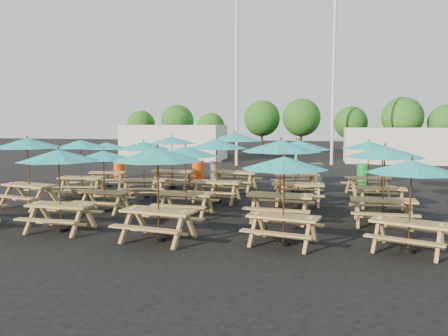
% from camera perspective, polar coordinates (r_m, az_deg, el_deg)
% --- Properties ---
extents(ground, '(120.00, 120.00, 0.00)m').
position_cam_1_polar(ground, '(16.61, -1.17, -4.29)').
color(ground, black).
rests_on(ground, ground).
extents(picnic_unit_1, '(2.78, 2.78, 2.44)m').
position_cam_1_polar(picnic_unit_1, '(16.49, -24.28, 2.58)').
color(picnic_unit_1, tan).
rests_on(picnic_unit_1, ground).
extents(picnic_unit_2, '(2.55, 2.55, 2.28)m').
position_cam_1_polar(picnic_unit_2, '(18.53, -18.21, 2.65)').
color(picnic_unit_2, tan).
rests_on(picnic_unit_2, ground).
extents(picnic_unit_3, '(2.43, 2.43, 2.07)m').
position_cam_1_polar(picnic_unit_3, '(20.79, -15.06, 2.56)').
color(picnic_unit_3, tan).
rests_on(picnic_unit_3, ground).
extents(picnic_unit_4, '(2.17, 2.17, 2.25)m').
position_cam_1_polar(picnic_unit_4, '(12.48, -20.80, 1.04)').
color(picnic_unit_4, tan).
rests_on(picnic_unit_4, ground).
extents(picnic_unit_5, '(2.04, 2.04, 2.04)m').
position_cam_1_polar(picnic_unit_5, '(14.90, -15.47, 1.25)').
color(picnic_unit_5, tan).
rests_on(picnic_unit_5, ground).
extents(picnic_unit_6, '(2.58, 2.58, 2.24)m').
position_cam_1_polar(picnic_unit_6, '(17.28, -10.48, 2.54)').
color(picnic_unit_6, tan).
rests_on(picnic_unit_6, ground).
extents(picnic_unit_7, '(2.38, 2.38, 2.36)m').
position_cam_1_polar(picnic_unit_7, '(19.86, -6.81, 3.31)').
color(picnic_unit_7, tan).
rests_on(picnic_unit_7, ground).
extents(picnic_unit_8, '(2.54, 2.54, 2.35)m').
position_cam_1_polar(picnic_unit_8, '(10.83, -8.67, 1.15)').
color(picnic_unit_8, tan).
rests_on(picnic_unit_8, ground).
extents(picnic_unit_9, '(2.27, 2.27, 2.24)m').
position_cam_1_polar(picnic_unit_9, '(13.66, -5.03, 1.75)').
color(picnic_unit_9, tan).
rests_on(picnic_unit_9, ground).
extents(picnic_unit_10, '(2.41, 2.41, 2.36)m').
position_cam_1_polar(picnic_unit_10, '(16.09, -0.97, 2.75)').
color(picnic_unit_10, tan).
rests_on(picnic_unit_10, ground).
extents(picnic_unit_11, '(2.75, 2.75, 2.55)m').
position_cam_1_polar(picnic_unit_11, '(18.85, 1.41, 3.71)').
color(picnic_unit_11, tan).
rests_on(picnic_unit_11, ground).
extents(picnic_unit_12, '(2.44, 2.44, 2.16)m').
position_cam_1_polar(picnic_unit_12, '(10.43, 7.86, 0.08)').
color(picnic_unit_12, tan).
rests_on(picnic_unit_12, ground).
extents(picnic_unit_13, '(2.50, 2.50, 2.45)m').
position_cam_1_polar(picnic_unit_13, '(12.98, 7.43, 2.34)').
color(picnic_unit_13, tan).
rests_on(picnic_unit_13, ground).
extents(picnic_unit_14, '(2.32, 2.32, 2.34)m').
position_cam_1_polar(picnic_unit_14, '(15.74, 9.74, 2.56)').
color(picnic_unit_14, tan).
rests_on(picnic_unit_14, ground).
extents(picnic_unit_15, '(2.27, 2.13, 2.34)m').
position_cam_1_polar(picnic_unit_15, '(18.74, 9.39, -0.24)').
color(picnic_unit_15, tan).
rests_on(picnic_unit_15, ground).
extents(picnic_unit_16, '(2.62, 2.62, 2.13)m').
position_cam_1_polar(picnic_unit_16, '(10.62, 23.30, -0.39)').
color(picnic_unit_16, tan).
rests_on(picnic_unit_16, ground).
extents(picnic_unit_17, '(2.26, 2.26, 2.30)m').
position_cam_1_polar(picnic_unit_17, '(13.17, 20.25, 1.51)').
color(picnic_unit_17, tan).
rests_on(picnic_unit_17, ground).
extents(picnic_unit_18, '(2.04, 2.04, 2.09)m').
position_cam_1_polar(picnic_unit_18, '(16.04, 20.02, 1.55)').
color(picnic_unit_18, tan).
rests_on(picnic_unit_18, ground).
extents(picnic_unit_19, '(2.63, 2.63, 2.22)m').
position_cam_1_polar(picnic_unit_19, '(18.63, 18.37, 2.52)').
color(picnic_unit_19, tan).
rests_on(picnic_unit_19, ground).
extents(waste_bin_0, '(0.61, 0.61, 0.99)m').
position_cam_1_polar(waste_bin_0, '(24.29, -13.49, -0.07)').
color(waste_bin_0, '#DF450D').
rests_on(waste_bin_0, ground).
extents(waste_bin_1, '(0.61, 0.61, 0.99)m').
position_cam_1_polar(waste_bin_1, '(22.87, -3.39, -0.27)').
color(waste_bin_1, '#DF450D').
rests_on(waste_bin_1, ground).
extents(waste_bin_2, '(0.61, 0.61, 0.99)m').
position_cam_1_polar(waste_bin_2, '(22.58, -1.07, -0.34)').
color(waste_bin_2, gray).
rests_on(waste_bin_2, ground).
extents(waste_bin_3, '(0.61, 0.61, 0.99)m').
position_cam_1_polar(waste_bin_3, '(21.78, 11.98, -0.69)').
color(waste_bin_3, gray).
rests_on(waste_bin_3, ground).
extents(waste_bin_4, '(0.61, 0.61, 0.99)m').
position_cam_1_polar(waste_bin_4, '(22.11, 17.69, -0.75)').
color(waste_bin_4, '#18862E').
rests_on(waste_bin_4, ground).
extents(mast_0, '(0.20, 0.20, 12.00)m').
position_cam_1_polar(mast_0, '(30.61, 1.67, 11.60)').
color(mast_0, silver).
rests_on(mast_0, ground).
extents(mast_1, '(0.20, 0.20, 12.00)m').
position_cam_1_polar(mast_1, '(32.00, 14.11, 11.18)').
color(mast_1, silver).
rests_on(mast_1, ground).
extents(event_tent_0, '(8.00, 4.00, 2.80)m').
position_cam_1_polar(event_tent_0, '(35.95, -6.51, 3.37)').
color(event_tent_0, silver).
rests_on(event_tent_0, ground).
extents(event_tent_1, '(7.00, 4.00, 2.60)m').
position_cam_1_polar(event_tent_1, '(35.24, 21.18, 2.80)').
color(event_tent_1, silver).
rests_on(event_tent_1, ground).
extents(tree_0, '(2.80, 2.80, 4.24)m').
position_cam_1_polar(tree_0, '(44.90, -10.77, 5.61)').
color(tree_0, '#382314').
rests_on(tree_0, ground).
extents(tree_1, '(3.11, 3.11, 4.72)m').
position_cam_1_polar(tree_1, '(42.07, -6.09, 6.11)').
color(tree_1, '#382314').
rests_on(tree_1, ground).
extents(tree_2, '(2.59, 2.59, 3.93)m').
position_cam_1_polar(tree_2, '(40.85, -1.73, 5.41)').
color(tree_2, '#382314').
rests_on(tree_2, ground).
extents(tree_3, '(3.36, 3.36, 5.09)m').
position_cam_1_polar(tree_3, '(40.98, 4.98, 6.48)').
color(tree_3, '#382314').
rests_on(tree_3, ground).
extents(tree_4, '(3.41, 3.41, 5.17)m').
position_cam_1_polar(tree_4, '(40.17, 10.08, 6.50)').
color(tree_4, '#382314').
rests_on(tree_4, ground).
extents(tree_5, '(2.94, 2.94, 4.45)m').
position_cam_1_polar(tree_5, '(40.58, 16.24, 5.67)').
color(tree_5, '#382314').
rests_on(tree_5, ground).
extents(tree_6, '(3.38, 3.38, 5.13)m').
position_cam_1_polar(tree_6, '(39.24, 22.29, 6.13)').
color(tree_6, '#382314').
rests_on(tree_6, ground).
extents(tree_7, '(2.95, 2.95, 4.48)m').
position_cam_1_polar(tree_7, '(39.94, 27.08, 5.29)').
color(tree_7, '#382314').
rests_on(tree_7, ground).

